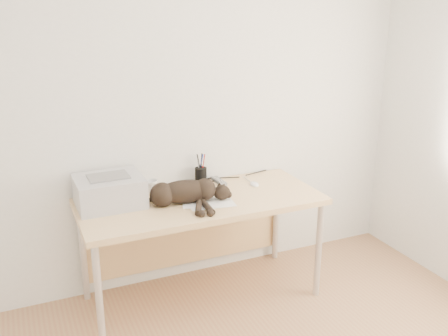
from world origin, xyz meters
name	(u,v)px	position (x,y,z in m)	size (l,w,h in m)	color
wall_back	(181,106)	(0.00, 1.75, 1.30)	(3.50, 3.50, 0.00)	white
desk	(197,213)	(0.00, 1.48, 0.61)	(1.60, 0.70, 0.74)	#E7BE87
printer	(109,191)	(-0.57, 1.53, 0.84)	(0.42, 0.36, 0.20)	#A1A0A5
papers	(208,202)	(0.02, 1.31, 0.74)	(0.36, 0.29, 0.01)	white
cat	(182,193)	(-0.14, 1.36, 0.81)	(0.70, 0.40, 0.16)	black
mug	(151,186)	(-0.27, 1.64, 0.78)	(0.09, 0.09, 0.09)	white
pen_cup	(201,175)	(0.11, 1.68, 0.80)	(0.08, 0.08, 0.21)	black
remote_grey	(219,181)	(0.24, 1.64, 0.75)	(0.05, 0.18, 0.02)	slate
remote_black	(199,190)	(0.04, 1.53, 0.75)	(0.05, 0.18, 0.02)	black
mouse	(254,183)	(0.45, 1.49, 0.76)	(0.06, 0.10, 0.03)	white
cable_tangle	(185,183)	(0.00, 1.70, 0.75)	(1.36, 0.08, 0.01)	black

